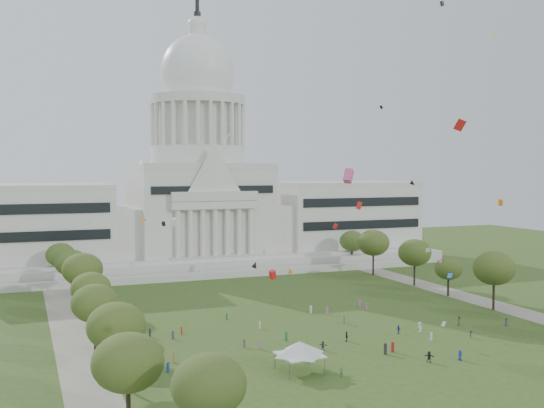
{
  "coord_description": "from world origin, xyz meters",
  "views": [
    {
      "loc": [
        -56.94,
        -98.83,
        32.39
      ],
      "look_at": [
        0.0,
        45.0,
        24.0
      ],
      "focal_mm": 42.0,
      "sensor_mm": 36.0,
      "label": 1
    }
  ],
  "objects": [
    {
      "name": "ground",
      "position": [
        0.0,
        0.0,
        0.0
      ],
      "size": [
        400.0,
        400.0,
        0.0
      ],
      "primitive_type": "plane",
      "color": "#364C1C",
      "rests_on": "ground"
    },
    {
      "name": "capitol",
      "position": [
        0.0,
        113.59,
        22.3
      ],
      "size": [
        160.0,
        64.5,
        91.3
      ],
      "color": "beige",
      "rests_on": "ground"
    },
    {
      "name": "path_left",
      "position": [
        -48.0,
        30.0,
        0.02
      ],
      "size": [
        8.0,
        160.0,
        0.04
      ],
      "primitive_type": "cube",
      "color": "gray",
      "rests_on": "ground"
    },
    {
      "name": "path_right",
      "position": [
        48.0,
        30.0,
        0.02
      ],
      "size": [
        8.0,
        160.0,
        0.04
      ],
      "primitive_type": "cube",
      "color": "gray",
      "rests_on": "ground"
    },
    {
      "name": "row_tree_l_0",
      "position": [
        -45.26,
        -21.68,
        8.95
      ],
      "size": [
        8.85,
        8.85,
        12.59
      ],
      "color": "black",
      "rests_on": "ground"
    },
    {
      "name": "row_tree_l_1",
      "position": [
        -44.07,
        -2.96,
        8.95
      ],
      "size": [
        8.86,
        8.86,
        12.59
      ],
      "color": "black",
      "rests_on": "ground"
    },
    {
      "name": "row_tree_l_2",
      "position": [
        -45.04,
        17.3,
        8.51
      ],
      "size": [
        8.42,
        8.42,
        11.97
      ],
      "color": "black",
      "rests_on": "ground"
    },
    {
      "name": "row_tree_r_2",
      "position": [
        44.17,
        17.44,
        9.66
      ],
      "size": [
        9.55,
        9.55,
        13.58
      ],
      "color": "black",
      "rests_on": "ground"
    },
    {
      "name": "row_tree_l_3",
      "position": [
        -44.09,
        33.92,
        8.21
      ],
      "size": [
        8.12,
        8.12,
        11.55
      ],
      "color": "black",
      "rests_on": "ground"
    },
    {
      "name": "row_tree_r_3",
      "position": [
        44.4,
        34.48,
        7.08
      ],
      "size": [
        7.01,
        7.01,
        9.98
      ],
      "color": "black",
      "rests_on": "ground"
    },
    {
      "name": "row_tree_l_4",
      "position": [
        -44.08,
        52.42,
        9.39
      ],
      "size": [
        9.29,
        9.29,
        13.21
      ],
      "color": "black",
      "rests_on": "ground"
    },
    {
      "name": "row_tree_r_4",
      "position": [
        44.76,
        50.04,
        9.29
      ],
      "size": [
        9.19,
        9.19,
        13.06
      ],
      "color": "black",
      "rests_on": "ground"
    },
    {
      "name": "row_tree_l_5",
      "position": [
        -45.22,
        71.01,
        8.42
      ],
      "size": [
        8.33,
        8.33,
        11.85
      ],
      "color": "black",
      "rests_on": "ground"
    },
    {
      "name": "row_tree_r_5",
      "position": [
        43.49,
        70.19,
        9.93
      ],
      "size": [
        9.82,
        9.82,
        13.96
      ],
      "color": "black",
      "rests_on": "ground"
    },
    {
      "name": "row_tree_l_6",
      "position": [
        -46.87,
        89.14,
        8.27
      ],
      "size": [
        8.19,
        8.19,
        11.64
      ],
      "color": "black",
      "rests_on": "ground"
    },
    {
      "name": "row_tree_r_6",
      "position": [
        45.96,
        88.13,
        8.51
      ],
      "size": [
        8.42,
        8.42,
        11.97
      ],
      "color": "black",
      "rests_on": "ground"
    },
    {
      "name": "near_tree_0",
      "position": [
        -38.0,
        -32.0,
        8.56
      ],
      "size": [
        8.47,
        8.47,
        12.04
      ],
      "color": "black",
      "rests_on": "ground"
    },
    {
      "name": "event_tent",
      "position": [
        -16.01,
        -7.38,
        3.94
      ],
      "size": [
        9.85,
        9.85,
        5.08
      ],
      "color": "#4C4C4C",
      "rests_on": "ground"
    },
    {
      "name": "person_0",
      "position": [
        36.19,
        4.31,
        0.87
      ],
      "size": [
        1.02,
        0.93,
        1.75
      ],
      "primitive_type": "imported",
      "rotation": [
        0.0,
        0.0,
        5.72
      ],
      "color": "#4C4C51",
      "rests_on": "ground"
    },
    {
      "name": "person_2",
      "position": [
        27.17,
        7.95,
        0.98
      ],
      "size": [
        1.09,
        1.07,
        1.95
      ],
      "primitive_type": "imported",
      "rotation": [
        0.0,
        0.0,
        0.74
      ],
      "color": "olive",
      "rests_on": "ground"
    },
    {
      "name": "person_3",
      "position": [
        16.58,
        6.73,
        0.99
      ],
      "size": [
        0.7,
        1.3,
        1.99
      ],
      "primitive_type": "imported",
      "rotation": [
        0.0,
        0.0,
        4.74
      ],
      "color": "silver",
      "rests_on": "ground"
    },
    {
      "name": "person_4",
      "position": [
        -0.35,
        5.91,
        0.96
      ],
      "size": [
        0.9,
        1.25,
        1.92
      ],
      "primitive_type": "imported",
      "rotation": [
        0.0,
        0.0,
        4.43
      ],
      "color": "#26262B",
      "rests_on": "ground"
    },
    {
      "name": "person_5",
      "position": [
        -7.09,
        2.25,
        0.86
      ],
      "size": [
        1.64,
        1.47,
        1.71
      ],
      "primitive_type": "imported",
      "rotation": [
        0.0,
        0.0,
        2.48
      ],
      "color": "#4C4C51",
      "rests_on": "ground"
    },
    {
      "name": "person_6",
      "position": [
        11.94,
        -11.7,
        0.89
      ],
      "size": [
        0.71,
        0.96,
        1.77
      ],
      "primitive_type": "imported",
      "rotation": [
        0.0,
        0.0,
        1.76
      ],
      "color": "navy",
      "rests_on": "ground"
    },
    {
      "name": "person_7",
      "position": [
        -10.79,
        -11.81,
        0.74
      ],
      "size": [
        0.62,
        0.5,
        1.49
      ],
      "primitive_type": "imported",
      "rotation": [
        0.0,
        0.0,
        3.36
      ],
      "color": "#33723F",
      "rests_on": "ground"
    },
    {
      "name": "person_8",
      "position": [
        -19.68,
        9.25,
        0.75
      ],
      "size": [
        0.76,
        0.5,
        1.5
      ],
      "primitive_type": "imported",
      "rotation": [
        0.0,
        0.0,
        3.07
      ],
      "color": "#994C8C",
      "rests_on": "ground"
    },
    {
      "name": "person_9",
      "position": [
        23.0,
        -0.84,
        0.75
      ],
      "size": [
        0.98,
        1.07,
        1.49
      ],
      "primitive_type": "imported",
      "rotation": [
        0.0,
        0.0,
        0.92
      ],
      "color": "#26262B",
      "rests_on": "ground"
    },
    {
      "name": "person_10",
      "position": [
        11.89,
        7.09,
        0.86
      ],
      "size": [
        0.85,
        1.14,
        1.73
      ],
      "primitive_type": "imported",
      "rotation": [
        0.0,
        0.0,
        1.89
      ],
      "color": "navy",
      "rests_on": "ground"
    },
    {
      "name": "person_11",
      "position": [
        6.36,
        -10.73,
        0.95
      ],
      "size": [
        1.72,
        1.77,
        1.91
      ],
      "primitive_type": "imported",
      "rotation": [
        0.0,
        0.0,
        2.32
      ],
      "color": "#26262B",
      "rests_on": "ground"
    },
    {
      "name": "distant_crowd",
      "position": [
        -12.37,
        12.61,
        0.87
      ],
      "size": [
        53.55,
        36.33,
        1.94
      ],
      "color": "navy",
      "rests_on": "ground"
    },
    {
      "name": "kite_swarm",
      "position": [
        1.52,
        7.03,
        28.21
      ],
      "size": [
        86.35,
        105.21,
        65.24
      ],
      "color": "black",
      "rests_on": "ground"
    }
  ]
}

